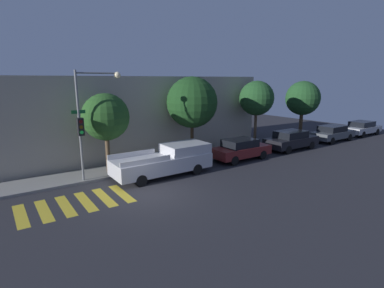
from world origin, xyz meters
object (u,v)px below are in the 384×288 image
sedan_middle (291,140)px  tree_near_corner (106,117)px  sedan_near_corner (241,149)px  sedan_tail_of_row (362,128)px  tree_behind_truck (303,98)px  traffic_light_pole (89,113)px  pickup_truck (167,160)px  sedan_far_end (332,133)px  tree_far_end (257,98)px  tree_midblock (192,102)px

sedan_middle → tree_near_corner: tree_near_corner is taller
sedan_near_corner → sedan_middle: 5.40m
sedan_tail_of_row → tree_behind_truck: (-6.80, 2.17, 3.01)m
traffic_light_pole → pickup_truck: bearing=-18.3°
sedan_tail_of_row → tree_near_corner: tree_near_corner is taller
sedan_far_end → tree_far_end: 8.45m
traffic_light_pole → tree_behind_truck: bearing=2.7°
sedan_tail_of_row → tree_far_end: bearing=170.3°
sedan_middle → tree_near_corner: (-13.88, 2.17, 2.54)m
pickup_truck → sedan_tail_of_row: (22.13, 0.00, -0.14)m
tree_midblock → tree_far_end: 6.17m
sedan_middle → tree_behind_truck: size_ratio=0.87×
pickup_truck → tree_far_end: bearing=12.9°
sedan_far_end → sedan_tail_of_row: bearing=0.0°
pickup_truck → sedan_near_corner: 5.79m
tree_midblock → tree_behind_truck: tree_midblock is taller
sedan_far_end → tree_behind_truck: bearing=126.7°
sedan_far_end → tree_far_end: (-7.52, 2.17, 3.20)m
sedan_far_end → tree_behind_truck: tree_behind_truck is taller
sedan_far_end → pickup_truck: bearing=180.0°
pickup_truck → tree_behind_truck: size_ratio=1.08×
traffic_light_pole → tree_behind_truck: traffic_light_pole is taller
tree_midblock → pickup_truck: bearing=-146.4°
traffic_light_pole → sedan_tail_of_row: 26.18m
sedan_near_corner → sedan_middle: sedan_middle is taller
sedan_near_corner → sedan_tail_of_row: (16.34, -0.00, -0.03)m
sedan_middle → sedan_near_corner: bearing=180.0°
traffic_light_pole → tree_near_corner: 1.52m
traffic_light_pole → sedan_middle: (15.04, -1.27, -2.94)m
sedan_far_end → tree_near_corner: tree_near_corner is taller
sedan_tail_of_row → pickup_truck: bearing=-180.0°
tree_near_corner → tree_far_end: size_ratio=0.88×
sedan_middle → tree_near_corner: bearing=171.1°
tree_near_corner → sedan_middle: bearing=-8.9°
traffic_light_pole → sedan_far_end: 21.04m
sedan_middle → tree_far_end: 4.22m
pickup_truck → tree_midblock: tree_midblock is taller
tree_near_corner → tree_midblock: size_ratio=0.83×
tree_midblock → sedan_near_corner: bearing=-40.5°
sedan_tail_of_row → tree_midblock: (-18.87, 2.17, 3.17)m
sedan_far_end → sedan_tail_of_row: 5.18m
sedan_near_corner → tree_near_corner: bearing=165.7°
traffic_light_pole → tree_far_end: bearing=3.8°
pickup_truck → tree_behind_truck: 15.74m
tree_midblock → tree_near_corner: bearing=-180.0°
sedan_near_corner → tree_far_end: tree_far_end is taller
sedan_tail_of_row → tree_behind_truck: tree_behind_truck is taller
tree_near_corner → pickup_truck: bearing=-38.8°
tree_near_corner → tree_behind_truck: tree_behind_truck is taller
pickup_truck → sedan_near_corner: (5.79, 0.00, -0.11)m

